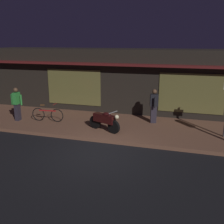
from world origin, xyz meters
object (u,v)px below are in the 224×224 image
at_px(person_bystander, 154,105).
at_px(person_photographer, 17,103).
at_px(motorcycle, 105,120).
at_px(bicycle_parked, 48,114).

bearing_deg(person_bystander, person_photographer, -166.97).
height_order(person_photographer, person_bystander, same).
xyz_separation_m(motorcycle, person_bystander, (1.91, 1.84, 0.38)).
relative_size(person_photographer, person_bystander, 1.00).
distance_m(motorcycle, person_photographer, 4.74).
bearing_deg(person_bystander, bicycle_parked, -166.21).
distance_m(motorcycle, person_bystander, 2.68).
height_order(bicycle_parked, person_bystander, person_bystander).
height_order(motorcycle, person_bystander, person_bystander).
bearing_deg(bicycle_parked, person_photographer, -169.55).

